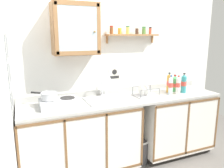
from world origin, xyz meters
name	(u,v)px	position (x,y,z in m)	size (l,w,h in m)	color
back_wall	(116,68)	(0.00, 0.71, 1.33)	(3.38, 0.07, 2.64)	white
side_wall_left	(4,94)	(-1.42, -0.26, 1.32)	(0.05, 3.49, 2.64)	white
lower_cabinet_run	(81,140)	(-0.64, 0.39, 0.47)	(1.49, 0.61, 0.93)	black
lower_cabinet_run_right	(174,123)	(0.83, 0.39, 0.47)	(1.12, 0.61, 0.93)	black
countertop	(126,99)	(0.00, 0.39, 0.94)	(2.74, 0.63, 0.03)	#B2B2AD
backsplash	(117,91)	(0.00, 0.68, 1.00)	(2.74, 0.02, 0.08)	#B2B2AD
sink	(107,100)	(-0.25, 0.43, 0.95)	(0.57, 0.46, 0.43)	silver
hot_plate_stove	(59,103)	(-0.88, 0.39, 1.00)	(0.45, 0.33, 0.09)	silver
saucepan	(49,96)	(-0.99, 0.42, 1.09)	(0.29, 0.26, 0.09)	silver
bottle_water_clear_0	(171,85)	(0.67, 0.32, 1.09)	(0.06, 0.06, 0.28)	silver
bottle_detergent_teal_1	(184,83)	(0.92, 0.34, 1.10)	(0.08, 0.08, 0.29)	teal
bottle_juice_amber_2	(169,83)	(0.72, 0.43, 1.10)	(0.07, 0.07, 0.30)	gold
bottle_soda_green_3	(175,84)	(0.85, 0.46, 1.07)	(0.08, 0.08, 0.25)	#4CB266
bottle_opaque_white_4	(178,85)	(0.80, 0.32, 1.09)	(0.06, 0.06, 0.27)	white
dish_rack	(145,94)	(0.30, 0.39, 0.99)	(0.31, 0.25, 0.17)	#B2B2B7
wall_cabinet	(75,29)	(-0.62, 0.55, 1.86)	(0.56, 0.31, 0.62)	#996B42
spice_shelf	(132,34)	(0.20, 0.62, 1.81)	(0.78, 0.14, 0.23)	#996B42
warning_sign	(114,74)	(-0.04, 0.69, 1.25)	(0.17, 0.01, 0.22)	silver
window	(8,72)	(-1.39, 0.14, 1.44)	(0.03, 0.74, 0.75)	#262D38
trash_bin	(139,150)	(0.19, 0.33, 0.18)	(0.30, 0.30, 0.35)	#4C4C51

